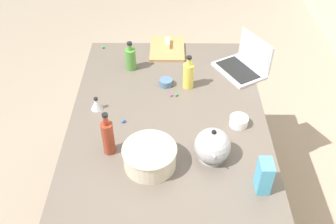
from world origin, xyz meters
TOP-DOWN VIEW (x-y plane):
  - ground_plane at (0.00, 0.00)m, footprint 12.00×12.00m
  - island_counter at (0.00, 0.00)m, footprint 1.60×1.09m
  - laptop at (-0.47, 0.48)m, footprint 0.38×0.35m
  - mixing_bowl_large at (0.33, -0.09)m, footprint 0.27×0.27m
  - bottle_oil at (-0.30, 0.12)m, footprint 0.07×0.07m
  - bottle_olive at (-0.49, -0.24)m, footprint 0.07×0.07m
  - bottle_soy at (0.25, -0.29)m, footprint 0.06×0.06m
  - kettle at (0.28, 0.22)m, footprint 0.21×0.18m
  - cutting_board at (-0.72, -0.01)m, footprint 0.31×0.24m
  - butter_stick_left at (-0.74, -0.01)m, footprint 0.11×0.04m
  - ramekin_small at (-0.31, -0.02)m, footprint 0.08×0.08m
  - ramekin_medium at (0.04, 0.38)m, footprint 0.10×0.10m
  - kitchen_timer at (-0.08, -0.41)m, footprint 0.07×0.07m
  - candy_bag at (0.47, 0.44)m, footprint 0.09×0.06m
  - candy_0 at (-0.20, 0.02)m, footprint 0.01×0.01m
  - candy_1 at (-0.20, 0.05)m, footprint 0.02×0.02m
  - candy_2 at (-0.73, -0.46)m, footprint 0.02×0.02m
  - candy_3 at (0.37, -0.15)m, footprint 0.02×0.02m
  - candy_4 at (0.03, -0.25)m, footprint 0.02×0.02m
  - candy_5 at (0.28, -0.16)m, footprint 0.02×0.02m

SIDE VIEW (x-z plane):
  - ground_plane at x=0.00m, z-range 0.00..0.00m
  - island_counter at x=0.00m, z-range 0.00..0.90m
  - candy_0 at x=-0.20m, z-range 0.90..0.91m
  - candy_3 at x=0.37m, z-range 0.90..0.92m
  - candy_1 at x=-0.20m, z-range 0.90..0.92m
  - cutting_board at x=-0.72m, z-range 0.90..0.92m
  - candy_2 at x=-0.73m, z-range 0.90..0.92m
  - candy_5 at x=0.28m, z-range 0.90..0.92m
  - candy_4 at x=0.03m, z-range 0.90..0.92m
  - ramekin_small at x=-0.31m, z-range 0.90..0.94m
  - ramekin_medium at x=0.04m, z-range 0.90..0.95m
  - kitchen_timer at x=-0.08m, z-range 0.90..0.97m
  - butter_stick_left at x=-0.74m, z-range 0.92..0.95m
  - laptop at x=-0.47m, z-range 0.84..1.06m
  - mixing_bowl_large at x=0.33m, z-range 0.90..1.02m
  - bottle_olive at x=-0.49m, z-range 0.88..1.07m
  - kettle at x=0.28m, z-range 0.88..1.08m
  - candy_bag at x=0.47m, z-range 0.90..1.07m
  - bottle_oil at x=-0.30m, z-range 0.88..1.09m
  - bottle_soy at x=0.25m, z-range 0.88..1.13m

